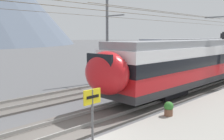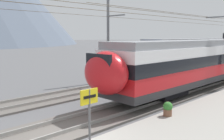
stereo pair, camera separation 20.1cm
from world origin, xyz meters
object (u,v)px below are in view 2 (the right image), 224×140
Objects in this scene: catenary_mast_far_side at (109,34)px; potted_plant_platform_edge at (168,108)px; platform_sign at (89,106)px; train_near_platform at (209,59)px; train_far_track at (211,51)px.

catenary_mast_far_side is 11.53m from potted_plant_platform_edge.
platform_sign is 3.00× the size of potted_plant_platform_edge.
train_near_platform is 0.53× the size of catenary_mast_far_side.
train_far_track is at bearing -5.75° from catenary_mast_far_side.
catenary_mast_far_side reaches higher than platform_sign.
train_far_track reaches higher than platform_sign.
platform_sign is at bearing -163.58° from train_far_track.
train_near_platform is at bearing 10.80° from platform_sign.
potted_plant_platform_edge is at bearing -160.53° from train_far_track.
potted_plant_platform_edge is (-10.38, -2.77, -1.53)m from train_near_platform.
train_far_track is at bearing 19.47° from potted_plant_platform_edge.
train_near_platform is at bearing -156.81° from train_far_track.
catenary_mast_far_side reaches higher than train_near_platform.
catenary_mast_far_side is (-17.09, 1.72, 2.07)m from train_far_track.
platform_sign is 5.12m from potted_plant_platform_edge.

